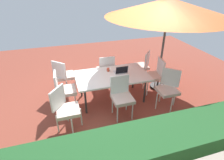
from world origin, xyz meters
name	(u,v)px	position (x,y,z in m)	size (l,w,h in m)	color
ground_plane	(112,99)	(0.00, 0.00, -0.01)	(10.00, 10.00, 0.02)	brown
hedge_row	(158,158)	(0.00, 2.38, 0.53)	(6.30, 0.66, 1.07)	#235628
dining_table	(112,77)	(0.00, 0.00, 0.68)	(1.83, 1.06, 0.73)	white
patio_umbrella	(168,7)	(-1.49, -0.20, 2.25)	(3.12, 3.12, 2.47)	#4C4C4C
chair_west	(155,74)	(-1.25, -0.03, 0.55)	(0.49, 0.48, 0.98)	beige
chair_northwest	(168,87)	(-1.22, 0.68, 0.55)	(0.59, 0.59, 0.98)	beige
chair_south	(106,69)	(-0.04, -0.74, 0.55)	(0.46, 0.46, 0.98)	beige
chair_southeast	(64,75)	(1.17, -0.74, 0.55)	(0.59, 0.59, 0.98)	beige
chair_northeast	(65,107)	(1.23, 0.76, 0.55)	(0.58, 0.58, 0.98)	beige
chair_east	(63,89)	(1.22, 0.01, 0.55)	(0.47, 0.46, 0.98)	beige
chair_southwest	(142,65)	(-1.16, -0.69, 0.55)	(0.59, 0.58, 0.98)	beige
chair_north	(122,95)	(-0.02, 0.67, 0.55)	(0.46, 0.46, 0.98)	beige
laptop	(121,71)	(-0.25, -0.04, 0.78)	(0.32, 0.25, 0.21)	#B7B7BC
cup	(108,70)	(0.04, -0.23, 0.78)	(0.07, 0.07, 0.09)	#CC4C33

